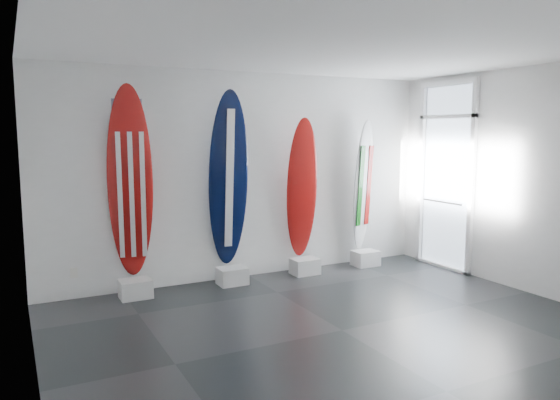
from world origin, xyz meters
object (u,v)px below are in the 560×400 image
surfboard_usa (130,183)px  surfboard_swiss (302,189)px  surfboard_navy (228,180)px  surfboard_italy (363,186)px

surfboard_usa → surfboard_swiss: 2.54m
surfboard_usa → surfboard_navy: size_ratio=1.01×
surfboard_usa → surfboard_italy: size_ratio=1.20×
surfboard_swiss → surfboard_italy: size_ratio=1.01×
surfboard_usa → surfboard_navy: (1.35, 0.00, -0.01)m
surfboard_italy → surfboard_usa: bearing=161.0°
surfboard_usa → surfboard_italy: surfboard_usa is taller
surfboard_swiss → surfboard_usa: bearing=-170.0°
surfboard_usa → surfboard_swiss: size_ratio=1.18×
surfboard_usa → surfboard_navy: bearing=11.9°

